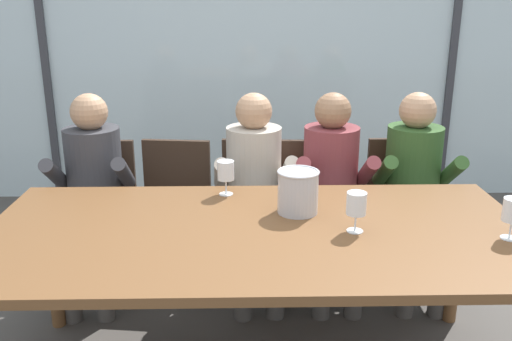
# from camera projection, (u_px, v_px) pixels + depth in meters

# --- Properties ---
(ground) EXTENTS (14.00, 14.00, 0.00)m
(ground) POSITION_uv_depth(u_px,v_px,m) (254.00, 274.00, 3.52)
(ground) COLOR #4C4742
(window_glass_panel) EXTENTS (7.54, 0.03, 2.60)m
(window_glass_panel) POSITION_uv_depth(u_px,v_px,m) (250.00, 47.00, 4.56)
(window_glass_panel) COLOR silver
(window_glass_panel) RESTS_ON ground
(window_mullion_left) EXTENTS (0.06, 0.06, 2.60)m
(window_mullion_left) POSITION_uv_depth(u_px,v_px,m) (44.00, 48.00, 4.50)
(window_mullion_left) COLOR #38383D
(window_mullion_left) RESTS_ON ground
(window_mullion_right) EXTENTS (0.06, 0.06, 2.60)m
(window_mullion_right) POSITION_uv_depth(u_px,v_px,m) (453.00, 47.00, 4.57)
(window_mullion_right) COLOR #38383D
(window_mullion_right) RESTS_ON ground
(hillside_vineyard) EXTENTS (13.54, 2.40, 1.66)m
(hillside_vineyard) POSITION_uv_depth(u_px,v_px,m) (247.00, 57.00, 8.28)
(hillside_vineyard) COLOR #386633
(hillside_vineyard) RESTS_ON ground
(dining_table) EXTENTS (2.34, 1.12, 0.76)m
(dining_table) POSITION_uv_depth(u_px,v_px,m) (258.00, 243.00, 2.36)
(dining_table) COLOR brown
(dining_table) RESTS_ON ground
(chair_near_curtain) EXTENTS (0.44, 0.44, 0.87)m
(chair_near_curtain) POSITION_uv_depth(u_px,v_px,m) (99.00, 203.00, 3.34)
(chair_near_curtain) COLOR #332319
(chair_near_curtain) RESTS_ON ground
(chair_left_of_center) EXTENTS (0.49, 0.49, 0.87)m
(chair_left_of_center) POSITION_uv_depth(u_px,v_px,m) (174.00, 202.00, 3.35)
(chair_left_of_center) COLOR #332319
(chair_left_of_center) RESTS_ON ground
(chair_center) EXTENTS (0.48, 0.48, 0.87)m
(chair_center) POSITION_uv_depth(u_px,v_px,m) (255.00, 202.00, 3.36)
(chair_center) COLOR #332319
(chair_center) RESTS_ON ground
(chair_right_of_center) EXTENTS (0.46, 0.46, 0.87)m
(chair_right_of_center) POSITION_uv_depth(u_px,v_px,m) (323.00, 203.00, 3.34)
(chair_right_of_center) COLOR #332319
(chair_right_of_center) RESTS_ON ground
(chair_near_window_right) EXTENTS (0.44, 0.44, 0.87)m
(chair_near_window_right) POSITION_uv_depth(u_px,v_px,m) (403.00, 200.00, 3.39)
(chair_near_window_right) COLOR #332319
(chair_near_window_right) RESTS_ON ground
(person_charcoal_jacket) EXTENTS (0.47, 0.62, 1.19)m
(person_charcoal_jacket) POSITION_uv_depth(u_px,v_px,m) (93.00, 185.00, 3.14)
(person_charcoal_jacket) COLOR #38383D
(person_charcoal_jacket) RESTS_ON ground
(person_beige_jumper) EXTENTS (0.48, 0.63, 1.19)m
(person_beige_jumper) POSITION_uv_depth(u_px,v_px,m) (254.00, 183.00, 3.16)
(person_beige_jumper) COLOR #B7AD9E
(person_beige_jumper) RESTS_ON ground
(person_maroon_top) EXTENTS (0.46, 0.61, 1.19)m
(person_maroon_top) POSITION_uv_depth(u_px,v_px,m) (332.00, 183.00, 3.17)
(person_maroon_top) COLOR brown
(person_maroon_top) RESTS_ON ground
(person_olive_shirt) EXTENTS (0.47, 0.62, 1.19)m
(person_olive_shirt) POSITION_uv_depth(u_px,v_px,m) (415.00, 182.00, 3.18)
(person_olive_shirt) COLOR #2D5123
(person_olive_shirt) RESTS_ON ground
(ice_bucket_primary) EXTENTS (0.19, 0.19, 0.20)m
(ice_bucket_primary) POSITION_uv_depth(u_px,v_px,m) (298.00, 191.00, 2.49)
(ice_bucket_primary) COLOR #B7B7BC
(ice_bucket_primary) RESTS_ON dining_table
(wine_glass_by_left_taster) EXTENTS (0.08, 0.08, 0.17)m
(wine_glass_by_left_taster) POSITION_uv_depth(u_px,v_px,m) (226.00, 172.00, 2.71)
(wine_glass_by_left_taster) COLOR silver
(wine_glass_by_left_taster) RESTS_ON dining_table
(wine_glass_center_pour) EXTENTS (0.08, 0.08, 0.17)m
(wine_glass_center_pour) POSITION_uv_depth(u_px,v_px,m) (356.00, 205.00, 2.28)
(wine_glass_center_pour) COLOR silver
(wine_glass_center_pour) RESTS_ON dining_table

